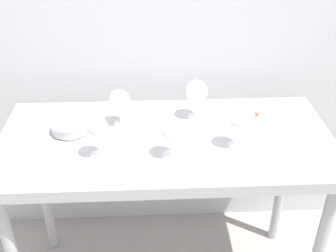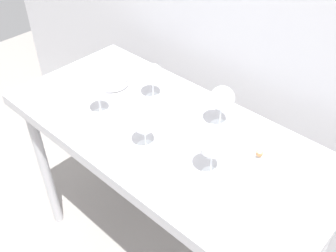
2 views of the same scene
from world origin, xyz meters
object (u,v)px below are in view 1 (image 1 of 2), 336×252
wine_glass_near_right (238,119)px  tasting_sheet_upper (156,128)px  wine_glass_far_left (119,101)px  decanter_funnel (256,121)px  tasting_bowl (70,126)px  wine_glass_near_center (171,132)px  wine_glass_near_left (97,128)px  wine_glass_far_right (197,92)px

wine_glass_near_right → tasting_sheet_upper: bearing=154.9°
wine_glass_near_right → wine_glass_far_left: size_ratio=1.09×
decanter_funnel → wine_glass_near_right: bearing=-131.8°
decanter_funnel → tasting_bowl: bearing=178.8°
wine_glass_near_center → decanter_funnel: (0.37, 0.18, -0.07)m
wine_glass_near_center → wine_glass_near_left: (-0.28, 0.01, 0.02)m
wine_glass_near_center → tasting_bowl: bearing=155.1°
wine_glass_far_right → wine_glass_near_left: size_ratio=1.03×
wine_glass_far_right → wine_glass_far_left: wine_glass_far_right is taller
tasting_sheet_upper → wine_glass_near_left: bearing=-150.8°
decanter_funnel → tasting_sheet_upper: bearing=176.4°
wine_glass_near_right → wine_glass_near_center: size_ratio=1.10×
wine_glass_near_left → tasting_bowl: wine_glass_near_left is taller
wine_glass_far_right → wine_glass_near_left: wine_glass_far_right is taller
wine_glass_far_right → wine_glass_near_left: 0.49m
tasting_sheet_upper → wine_glass_far_right: bearing=14.5°
wine_glass_near_center → tasting_bowl: size_ratio=0.99×
wine_glass_far_left → decanter_funnel: size_ratio=1.32×
wine_glass_near_center → tasting_sheet_upper: wine_glass_near_center is taller
wine_glass_near_left → tasting_bowl: bearing=127.6°
tasting_sheet_upper → wine_glass_far_left: bearing=152.1°
tasting_sheet_upper → tasting_bowl: tasting_bowl is taller
wine_glass_far_right → wine_glass_near_center: wine_glass_far_right is taller
wine_glass_far_right → tasting_sheet_upper: 0.24m
wine_glass_far_left → wine_glass_near_center: (0.21, -0.25, -0.00)m
wine_glass_near_right → decanter_funnel: wine_glass_near_right is taller
wine_glass_near_center → tasting_bowl: (-0.42, 0.19, -0.08)m
wine_glass_far_left → decanter_funnel: bearing=-7.2°
wine_glass_far_right → tasting_bowl: 0.56m
wine_glass_near_right → tasting_sheet_upper: (-0.32, 0.15, -0.12)m
tasting_sheet_upper → tasting_bowl: size_ratio=1.36×
wine_glass_near_right → wine_glass_near_center: bearing=-168.2°
wine_glass_far_left → tasting_sheet_upper: 0.20m
tasting_sheet_upper → decanter_funnel: bearing=-14.5°
wine_glass_near_center → tasting_sheet_upper: 0.24m
wine_glass_far_right → wine_glass_far_left: 0.34m
wine_glass_near_right → decanter_funnel: (0.11, 0.12, -0.09)m
tasting_bowl → wine_glass_near_center: bearing=-24.9°
wine_glass_far_right → wine_glass_near_left: (-0.41, -0.28, -0.00)m
wine_glass_near_right → tasting_bowl: (-0.68, 0.14, -0.10)m
tasting_bowl → decanter_funnel: decanter_funnel is taller
wine_glass_far_left → tasting_bowl: wine_glass_far_left is taller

